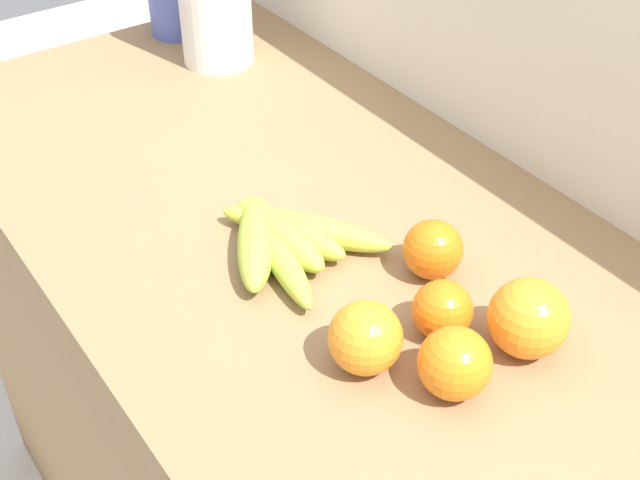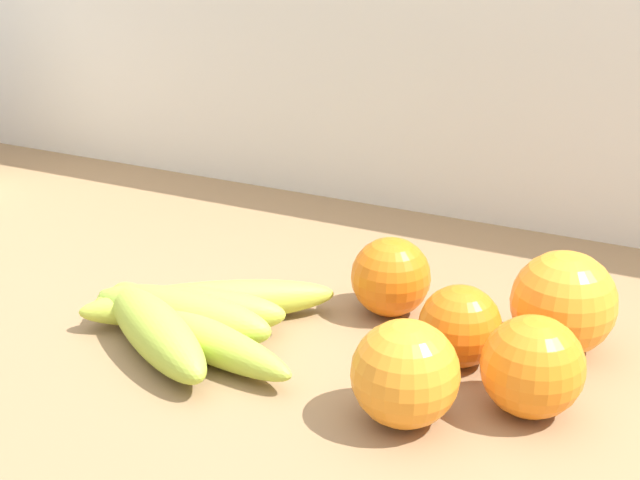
% 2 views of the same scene
% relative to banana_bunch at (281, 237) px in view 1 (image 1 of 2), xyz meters
% --- Properties ---
extents(wall_back, '(2.03, 0.06, 1.30)m').
position_rel_banana_bunch_xyz_m(wall_back, '(0.14, 0.39, -0.23)').
color(wall_back, silver).
rests_on(wall_back, ground).
extents(banana_bunch, '(0.22, 0.21, 0.04)m').
position_rel_banana_bunch_xyz_m(banana_bunch, '(0.00, 0.00, 0.00)').
color(banana_bunch, '#ACC63F').
rests_on(banana_bunch, counter).
extents(orange_center, '(0.07, 0.07, 0.07)m').
position_rel_banana_bunch_xyz_m(orange_center, '(0.28, 0.02, 0.02)').
color(orange_center, orange).
rests_on(orange_center, counter).
extents(orange_right, '(0.08, 0.08, 0.08)m').
position_rel_banana_bunch_xyz_m(orange_right, '(0.28, 0.12, 0.02)').
color(orange_right, orange).
rests_on(orange_right, counter).
extents(orange_front, '(0.07, 0.07, 0.07)m').
position_rel_banana_bunch_xyz_m(orange_front, '(0.13, 0.12, 0.01)').
color(orange_front, orange).
rests_on(orange_front, counter).
extents(orange_far_right, '(0.08, 0.08, 0.08)m').
position_rel_banana_bunch_xyz_m(orange_far_right, '(0.20, -0.03, 0.02)').
color(orange_far_right, orange).
rests_on(orange_far_right, counter).
extents(orange_back_left, '(0.06, 0.06, 0.06)m').
position_rel_banana_bunch_xyz_m(orange_back_left, '(0.21, 0.06, 0.01)').
color(orange_back_left, orange).
rests_on(orange_back_left, counter).
extents(mug, '(0.09, 0.09, 0.09)m').
position_rel_banana_bunch_xyz_m(mug, '(-0.61, 0.18, 0.02)').
color(mug, '#5666BF').
rests_on(mug, counter).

